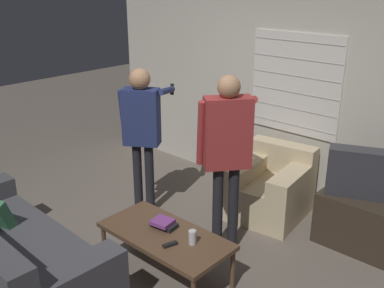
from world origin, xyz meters
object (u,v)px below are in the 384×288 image
Objects in this scene: tv at (371,174)px; book_stack at (163,223)px; armchair_beige at (271,187)px; couch_blue at (6,256)px; person_right_standing at (227,143)px; person_left_standing at (142,124)px; coffee_table at (165,237)px; soda_can at (192,237)px; spare_remote at (170,244)px.

book_stack is at bearing 31.42° from tv.
tv is at bearing 176.75° from armchair_beige.
couch_blue is at bearing 62.74° from armchair_beige.
book_stack is at bearing 53.86° from couch_blue.
person_right_standing is (-0.99, -0.98, 0.34)m from tv.
book_stack is (0.83, 1.07, 0.18)m from couch_blue.
coffee_table is at bearing -65.85° from person_left_standing.
soda_can is 0.19m from spare_remote.
armchair_beige reaches higher than soda_can.
couch_blue is 1.42m from spare_remote.
person_right_standing is at bearing 21.92° from tv.
couch_blue reaches higher than soda_can.
person_left_standing is at bearing 129.39° from person_right_standing.
spare_remote is (-0.12, -0.15, -0.05)m from soda_can.
soda_can reaches higher than coffee_table.
tv is 6.06× the size of spare_remote.
tv is at bearing -6.74° from person_right_standing.
person_right_standing is at bearing 82.11° from coffee_table.
coffee_table is 1.42m from person_left_standing.
person_right_standing reaches higher than person_left_standing.
person_left_standing reaches higher than coffee_table.
soda_can is (0.24, -1.58, 0.19)m from armchair_beige.
coffee_table is (0.92, 1.01, 0.10)m from couch_blue.
book_stack is (-0.09, 0.06, 0.08)m from coffee_table.
person_left_standing is 6.56× the size of book_stack.
soda_can is at bearing 42.88° from couch_blue.
tv is 1.43m from person_right_standing.
armchair_beige is 1.61m from person_left_standing.
person_right_standing is 13.82× the size of soda_can.
person_left_standing is (-1.09, -0.92, 0.74)m from armchair_beige.
armchair_beige is 0.79× the size of coffee_table.
spare_remote is (0.07, -0.82, -0.66)m from person_right_standing.
coffee_table is 0.13m from book_stack.
soda_can is at bearing 41.20° from tv.
tv reaches higher than armchair_beige.
tv is 3.27× the size of book_stack.
armchair_beige is 1.57m from book_stack.
coffee_table is at bearing 49.26° from couch_blue.
book_stack is at bearing 176.92° from soda_can.
couch_blue is at bearing -138.81° from soda_can.
armchair_beige is 0.54× the size of person_right_standing.
armchair_beige is at bearing 7.97° from person_left_standing.
couch_blue is 2.56× the size of tv.
coffee_table is 2.04m from tv.
person_left_standing reaches higher than couch_blue.
armchair_beige reaches higher than spare_remote.
book_stack is at bearing -157.45° from person_right_standing.
tv is (2.01, 2.70, 0.47)m from couch_blue.
tv is (1.09, 1.69, 0.37)m from coffee_table.
spare_remote is at bearing 86.96° from armchair_beige.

